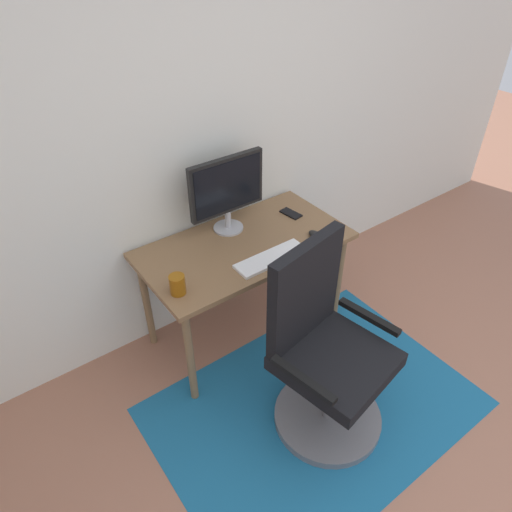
{
  "coord_description": "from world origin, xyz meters",
  "views": [
    {
      "loc": [
        -1.32,
        -0.0,
        2.26
      ],
      "look_at": [
        -0.17,
        1.56,
        0.8
      ],
      "focal_mm": 32.66,
      "sensor_mm": 36.0,
      "label": 1
    }
  ],
  "objects_px": {
    "coffee_cup": "(177,284)",
    "office_chair": "(324,361)",
    "desk": "(245,254)",
    "monitor": "(227,188)",
    "computer_mouse": "(315,235)",
    "keyboard": "(271,258)",
    "cell_phone": "(290,213)"
  },
  "relations": [
    {
      "from": "monitor",
      "to": "cell_phone",
      "type": "distance_m",
      "value": 0.5
    },
    {
      "from": "desk",
      "to": "coffee_cup",
      "type": "bearing_deg",
      "value": -163.34
    },
    {
      "from": "coffee_cup",
      "to": "cell_phone",
      "type": "xyz_separation_m",
      "value": [
        0.94,
        0.24,
        -0.05
      ]
    },
    {
      "from": "keyboard",
      "to": "coffee_cup",
      "type": "bearing_deg",
      "value": 173.87
    },
    {
      "from": "monitor",
      "to": "computer_mouse",
      "type": "distance_m",
      "value": 0.58
    },
    {
      "from": "desk",
      "to": "keyboard",
      "type": "bearing_deg",
      "value": -82.51
    },
    {
      "from": "cell_phone",
      "to": "office_chair",
      "type": "relative_size",
      "value": 0.13
    },
    {
      "from": "coffee_cup",
      "to": "office_chair",
      "type": "relative_size",
      "value": 0.1
    },
    {
      "from": "cell_phone",
      "to": "desk",
      "type": "bearing_deg",
      "value": -176.38
    },
    {
      "from": "keyboard",
      "to": "coffee_cup",
      "type": "xyz_separation_m",
      "value": [
        -0.55,
        0.06,
        0.04
      ]
    },
    {
      "from": "keyboard",
      "to": "coffee_cup",
      "type": "height_order",
      "value": "coffee_cup"
    },
    {
      "from": "keyboard",
      "to": "desk",
      "type": "bearing_deg",
      "value": 97.49
    },
    {
      "from": "monitor",
      "to": "office_chair",
      "type": "relative_size",
      "value": 0.44
    },
    {
      "from": "coffee_cup",
      "to": "office_chair",
      "type": "distance_m",
      "value": 0.83
    },
    {
      "from": "office_chair",
      "to": "monitor",
      "type": "bearing_deg",
      "value": 75.84
    },
    {
      "from": "desk",
      "to": "computer_mouse",
      "type": "bearing_deg",
      "value": -28.38
    },
    {
      "from": "office_chair",
      "to": "keyboard",
      "type": "bearing_deg",
      "value": 71.17
    },
    {
      "from": "desk",
      "to": "computer_mouse",
      "type": "distance_m",
      "value": 0.43
    },
    {
      "from": "desk",
      "to": "cell_phone",
      "type": "height_order",
      "value": "cell_phone"
    },
    {
      "from": "desk",
      "to": "monitor",
      "type": "bearing_deg",
      "value": 87.35
    },
    {
      "from": "desk",
      "to": "monitor",
      "type": "distance_m",
      "value": 0.39
    },
    {
      "from": "keyboard",
      "to": "cell_phone",
      "type": "xyz_separation_m",
      "value": [
        0.39,
        0.3,
        -0.0
      ]
    },
    {
      "from": "desk",
      "to": "office_chair",
      "type": "relative_size",
      "value": 1.13
    },
    {
      "from": "desk",
      "to": "coffee_cup",
      "type": "xyz_separation_m",
      "value": [
        -0.52,
        -0.16,
        0.13
      ]
    },
    {
      "from": "computer_mouse",
      "to": "coffee_cup",
      "type": "bearing_deg",
      "value": 177.15
    },
    {
      "from": "keyboard",
      "to": "coffee_cup",
      "type": "distance_m",
      "value": 0.55
    },
    {
      "from": "computer_mouse",
      "to": "keyboard",
      "type": "bearing_deg",
      "value": -177.55
    },
    {
      "from": "monitor",
      "to": "cell_phone",
      "type": "relative_size",
      "value": 3.41
    },
    {
      "from": "monitor",
      "to": "coffee_cup",
      "type": "bearing_deg",
      "value": -147.42
    },
    {
      "from": "monitor",
      "to": "computer_mouse",
      "type": "bearing_deg",
      "value": -46.58
    },
    {
      "from": "computer_mouse",
      "to": "office_chair",
      "type": "height_order",
      "value": "office_chair"
    },
    {
      "from": "keyboard",
      "to": "computer_mouse",
      "type": "distance_m",
      "value": 0.34
    }
  ]
}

